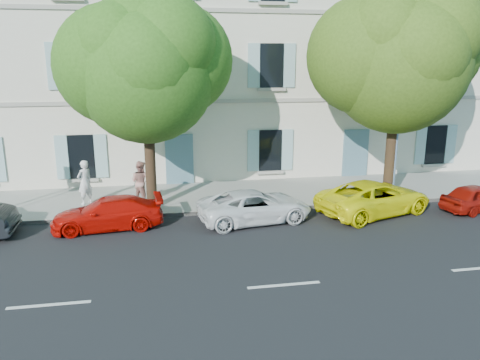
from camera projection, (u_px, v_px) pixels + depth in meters
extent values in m
plane|color=black|center=(254.00, 233.00, 16.38)|extent=(90.00, 90.00, 0.00)
cube|color=#A09E96|center=(233.00, 195.00, 20.60)|extent=(36.00, 4.50, 0.15)
cube|color=#9E998E|center=(242.00, 210.00, 18.53)|extent=(36.00, 0.16, 0.16)
cube|color=silver|center=(215.00, 57.00, 24.60)|extent=(28.00, 7.00, 12.00)
imported|color=red|center=(108.00, 213.00, 16.65)|extent=(3.99, 1.85, 1.13)
imported|color=white|center=(255.00, 206.00, 17.38)|extent=(4.50, 2.58, 1.18)
imported|color=#FFF50A|center=(374.00, 197.00, 18.25)|extent=(5.16, 3.57, 1.31)
imported|color=#9B1209|center=(477.00, 197.00, 18.66)|extent=(3.40, 2.05, 1.08)
cylinder|color=#3A2819|center=(150.00, 168.00, 18.23)|extent=(0.41, 0.41, 3.28)
ellipsoid|color=#3F7C1F|center=(146.00, 73.00, 17.33)|extent=(5.24, 5.24, 5.77)
cylinder|color=#3A2819|center=(390.00, 157.00, 19.72)|extent=(0.46, 0.46, 3.46)
ellipsoid|color=#51761E|center=(398.00, 64.00, 18.75)|extent=(5.62, 5.62, 6.18)
cylinder|color=#7293BF|center=(400.00, 98.00, 19.00)|extent=(0.17, 0.17, 8.40)
imported|color=silver|center=(85.00, 182.00, 18.91)|extent=(0.78, 0.78, 1.82)
imported|color=tan|center=(141.00, 182.00, 19.11)|extent=(1.07, 1.03, 1.75)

